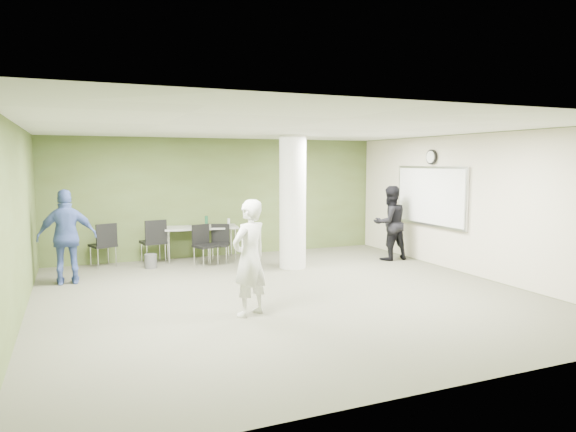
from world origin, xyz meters
name	(u,v)px	position (x,y,z in m)	size (l,w,h in m)	color
floor	(285,294)	(0.00, 0.00, 0.00)	(8.00, 8.00, 0.00)	#515140
ceiling	(285,128)	(0.00, 0.00, 2.80)	(8.00, 8.00, 0.00)	white
wall_back	(221,197)	(0.00, 4.00, 1.40)	(8.00, 0.02, 2.80)	#4A5528
wall_left	(16,224)	(-4.00, 0.00, 1.40)	(0.02, 8.00, 2.80)	#4A5528
wall_right_cream	(472,205)	(4.00, 0.00, 1.40)	(0.02, 8.00, 2.80)	beige
column	(293,202)	(1.00, 2.00, 1.40)	(0.56, 0.56, 2.80)	silver
whiteboard	(430,196)	(3.92, 1.20, 1.50)	(0.05, 2.30, 1.30)	silver
wall_clock	(431,157)	(3.92, 1.20, 2.35)	(0.06, 0.32, 0.32)	black
folding_table	(201,229)	(-0.60, 3.55, 0.73)	(1.71, 0.90, 1.03)	#969691
wastebasket	(151,261)	(-1.81, 3.10, 0.15)	(0.26, 0.26, 0.30)	#4C4C4C
chair_back_left	(104,242)	(-2.69, 3.57, 0.55)	(0.61, 0.61, 0.95)	black
chair_back_right	(154,238)	(-1.67, 3.46, 0.58)	(0.56, 0.56, 0.99)	black
chair_table_left	(204,242)	(-0.69, 2.96, 0.52)	(0.56, 0.56, 0.89)	black
chair_table_right	(220,241)	(-0.30, 3.09, 0.50)	(0.57, 0.57, 0.86)	black
woman_white	(250,258)	(-0.93, -0.90, 0.85)	(0.62, 0.41, 1.71)	silver
man_black	(390,223)	(3.40, 1.94, 0.85)	(0.83, 0.64, 1.70)	black
man_blue	(67,237)	(-3.40, 2.25, 0.87)	(1.02, 0.43, 1.75)	#3C5296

